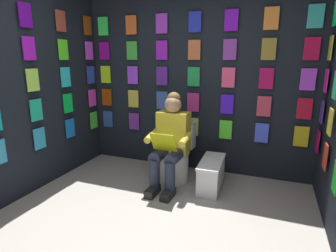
% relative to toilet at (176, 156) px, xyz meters
% --- Properties ---
extents(display_wall_back, '(3.34, 0.14, 2.45)m').
position_rel_toilet_xyz_m(display_wall_back, '(-0.10, -0.49, 0.90)').
color(display_wall_back, black).
rests_on(display_wall_back, ground).
extents(display_wall_right, '(0.14, 2.02, 2.45)m').
position_rel_toilet_xyz_m(display_wall_right, '(1.56, 0.57, 0.90)').
color(display_wall_right, black).
rests_on(display_wall_right, ground).
extents(toilet, '(0.41, 0.56, 0.77)m').
position_rel_toilet_xyz_m(toilet, '(0.00, 0.00, 0.00)').
color(toilet, white).
rests_on(toilet, ground).
extents(person_reading, '(0.53, 0.69, 1.19)m').
position_rel_toilet_xyz_m(person_reading, '(0.00, 0.23, 0.27)').
color(person_reading, gold).
rests_on(person_reading, ground).
extents(comic_longbox_near, '(0.29, 0.67, 0.37)m').
position_rel_toilet_xyz_m(comic_longbox_near, '(-0.51, 0.11, -0.14)').
color(comic_longbox_near, silver).
rests_on(comic_longbox_near, ground).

